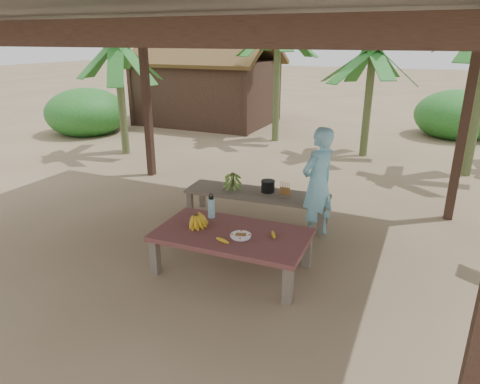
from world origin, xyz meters
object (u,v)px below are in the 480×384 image
at_px(cooking_pot, 268,187).
at_px(woman, 318,184).
at_px(water_flask, 211,207).
at_px(bench, 257,196).
at_px(ripe_banana_bunch, 195,219).
at_px(work_table, 232,237).
at_px(plate, 241,236).

height_order(cooking_pot, woman, woman).
xyz_separation_m(cooking_pot, woman, (0.84, -0.29, 0.25)).
distance_m(water_flask, woman, 1.53).
relative_size(cooking_pot, woman, 0.13).
bearing_deg(bench, ripe_banana_bunch, -100.68).
xyz_separation_m(work_table, water_flask, (-0.44, 0.31, 0.20)).
height_order(bench, water_flask, water_flask).
bearing_deg(woman, ripe_banana_bunch, -12.86).
distance_m(ripe_banana_bunch, cooking_pot, 1.69).
height_order(ripe_banana_bunch, woman, woman).
bearing_deg(ripe_banana_bunch, water_flask, 80.87).
height_order(work_table, plate, plate).
relative_size(work_table, water_flask, 5.64).
bearing_deg(water_flask, plate, -33.26).
relative_size(bench, plate, 9.16).
bearing_deg(cooking_pot, work_table, -84.16).
height_order(work_table, bench, work_table).
bearing_deg(bench, plate, -78.51).
distance_m(ripe_banana_bunch, woman, 1.80).
relative_size(work_table, cooking_pot, 8.96).
relative_size(water_flask, cooking_pot, 1.59).
height_order(ripe_banana_bunch, water_flask, water_flask).
xyz_separation_m(water_flask, woman, (1.10, 1.05, 0.15)).
bearing_deg(ripe_banana_bunch, work_table, 1.90).
distance_m(work_table, bench, 1.59).
distance_m(work_table, water_flask, 0.57).
bearing_deg(water_flask, cooking_pot, 78.63).
relative_size(bench, cooking_pot, 10.94).
relative_size(work_table, ripe_banana_bunch, 6.28).
relative_size(ripe_banana_bunch, plate, 1.19).
relative_size(work_table, plate, 7.50).
xyz_separation_m(bench, ripe_banana_bunch, (-0.18, -1.57, 0.19)).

